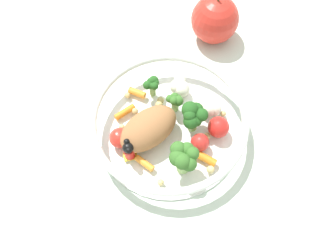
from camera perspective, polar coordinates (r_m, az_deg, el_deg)
name	(u,v)px	position (r m, az deg, el deg)	size (l,w,h in m)	color
ground_plane	(162,128)	(0.53, -1.05, -0.42)	(2.40, 2.40, 0.00)	silver
food_container	(169,125)	(0.50, 0.15, 0.19)	(0.23, 0.23, 0.07)	white
loose_apple	(215,20)	(0.61, 7.87, 17.29)	(0.08, 0.08, 0.09)	red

